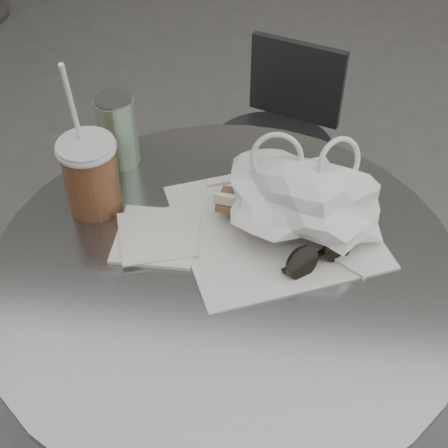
# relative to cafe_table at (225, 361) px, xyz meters

# --- Properties ---
(cafe_table) EXTENTS (0.76, 0.76, 0.74)m
(cafe_table) POSITION_rel_cafe_table_xyz_m (0.00, 0.00, 0.00)
(cafe_table) COLOR slate
(cafe_table) RESTS_ON ground
(chair_far) EXTENTS (0.36, 0.38, 0.66)m
(chair_far) POSITION_rel_cafe_table_xyz_m (0.05, 0.77, -0.17)
(chair_far) COLOR #303032
(chair_far) RESTS_ON ground
(sandwich_paper) EXTENTS (0.41, 0.40, 0.00)m
(sandwich_paper) POSITION_rel_cafe_table_xyz_m (0.07, 0.09, 0.28)
(sandwich_paper) COLOR white
(sandwich_paper) RESTS_ON cafe_table
(banh_mi) EXTENTS (0.24, 0.12, 0.08)m
(banh_mi) POSITION_rel_cafe_table_xyz_m (0.07, 0.11, 0.31)
(banh_mi) COLOR tan
(banh_mi) RESTS_ON sandwich_paper
(iced_coffee) EXTENTS (0.10, 0.10, 0.29)m
(iced_coffee) POSITION_rel_cafe_table_xyz_m (-0.24, 0.11, 0.34)
(iced_coffee) COLOR brown
(iced_coffee) RESTS_ON cafe_table
(sunglasses) EXTENTS (0.12, 0.10, 0.06)m
(sunglasses) POSITION_rel_cafe_table_xyz_m (0.15, 0.02, 0.30)
(sunglasses) COLOR black
(sunglasses) RESTS_ON cafe_table
(plastic_bag) EXTENTS (0.29, 0.26, 0.12)m
(plastic_bag) POSITION_rel_cafe_table_xyz_m (0.12, 0.10, 0.33)
(plastic_bag) COLOR white
(plastic_bag) RESTS_ON cafe_table
(napkin_stack) EXTENTS (0.15, 0.15, 0.01)m
(napkin_stack) POSITION_rel_cafe_table_xyz_m (-0.12, 0.04, 0.28)
(napkin_stack) COLOR white
(napkin_stack) RESTS_ON cafe_table
(drink_can) EXTENTS (0.07, 0.07, 0.14)m
(drink_can) POSITION_rel_cafe_table_xyz_m (-0.23, 0.24, 0.34)
(drink_can) COLOR #559259
(drink_can) RESTS_ON cafe_table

